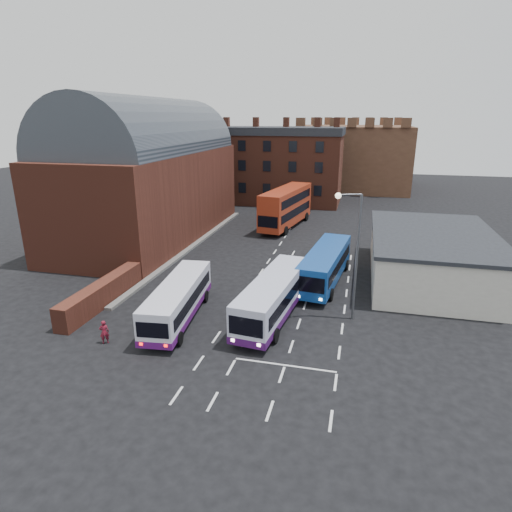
% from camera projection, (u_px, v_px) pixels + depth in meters
% --- Properties ---
extents(ground, '(180.00, 180.00, 0.00)m').
position_uv_depth(ground, '(220.00, 331.00, 28.95)').
color(ground, black).
extents(railway_station, '(12.00, 28.00, 16.00)m').
position_uv_depth(railway_station, '(149.00, 173.00, 49.49)').
color(railway_station, '#602B1E').
rests_on(railway_station, ground).
extents(forecourt_wall, '(1.20, 10.00, 1.80)m').
position_uv_depth(forecourt_wall, '(102.00, 293.00, 32.86)').
color(forecourt_wall, '#602B1E').
rests_on(forecourt_wall, ground).
extents(cream_building, '(10.40, 16.40, 4.25)m').
position_uv_depth(cream_building, '(432.00, 256.00, 37.73)').
color(cream_building, beige).
rests_on(cream_building, ground).
extents(brick_terrace, '(22.00, 10.00, 11.00)m').
position_uv_depth(brick_terrace, '(273.00, 169.00, 71.01)').
color(brick_terrace, brown).
rests_on(brick_terrace, ground).
extents(castle_keep, '(22.00, 22.00, 12.00)m').
position_uv_depth(castle_keep, '(352.00, 157.00, 86.53)').
color(castle_keep, brown).
rests_on(castle_keep, ground).
extents(bus_white_outbound, '(3.40, 10.24, 2.74)m').
position_uv_depth(bus_white_outbound, '(178.00, 298.00, 30.23)').
color(bus_white_outbound, silver).
rests_on(bus_white_outbound, ground).
extents(bus_white_inbound, '(3.64, 11.14, 2.98)m').
position_uv_depth(bus_white_inbound, '(274.00, 295.00, 30.49)').
color(bus_white_inbound, silver).
rests_on(bus_white_inbound, ground).
extents(bus_blue, '(3.77, 11.24, 3.01)m').
position_uv_depth(bus_blue, '(325.00, 264.00, 36.83)').
color(bus_blue, navy).
rests_on(bus_blue, ground).
extents(bus_red_double, '(4.92, 12.83, 5.01)m').
position_uv_depth(bus_red_double, '(286.00, 207.00, 55.40)').
color(bus_red_double, '#9D2E17').
rests_on(bus_red_double, ground).
extents(street_lamp, '(1.76, 0.87, 9.16)m').
position_uv_depth(street_lamp, '(353.00, 246.00, 28.98)').
color(street_lamp, '#515357').
rests_on(street_lamp, ground).
extents(pedestrian_red, '(0.70, 0.62, 1.60)m').
position_uv_depth(pedestrian_red, '(104.00, 332.00, 27.22)').
color(pedestrian_red, maroon).
rests_on(pedestrian_red, ground).
extents(pedestrian_beige, '(1.07, 0.98, 1.79)m').
position_uv_depth(pedestrian_beige, '(152.00, 327.00, 27.63)').
color(pedestrian_beige, tan).
rests_on(pedestrian_beige, ground).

